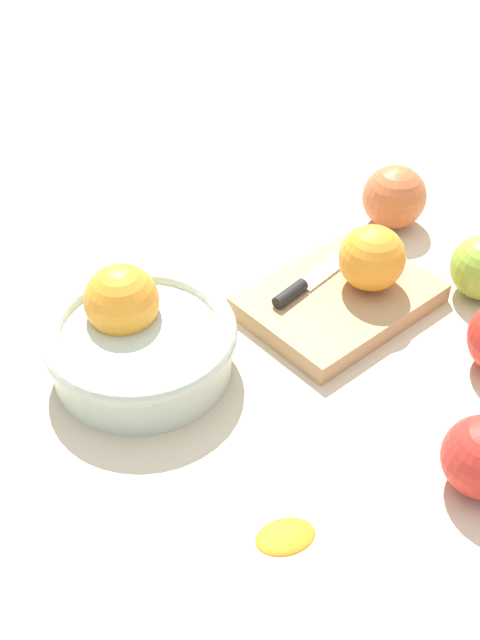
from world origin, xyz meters
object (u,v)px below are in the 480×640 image
at_px(bowl, 138,338).
at_px(cutting_board, 339,300).
at_px(orange_on_board, 372,258).
at_px(apple_back_right, 394,197).
at_px(knife, 309,281).

xyz_separation_m(bowl, cutting_board, (0.23, -0.05, -0.03)).
bearing_deg(orange_on_board, cutting_board, 166.04).
distance_m(bowl, orange_on_board, 0.27).
relative_size(cutting_board, apple_back_right, 2.55).
xyz_separation_m(cutting_board, knife, (-0.02, 0.03, 0.02)).
xyz_separation_m(cutting_board, apple_back_right, (0.16, 0.09, 0.03)).
bearing_deg(apple_back_right, knife, -162.05).
relative_size(bowl, orange_on_board, 2.66).
distance_m(cutting_board, apple_back_right, 0.19).
bearing_deg(apple_back_right, bowl, -173.73).
bearing_deg(knife, bowl, 175.45).
relative_size(cutting_board, orange_on_board, 2.79).
relative_size(bowl, cutting_board, 0.95).
height_order(bowl, orange_on_board, bowl).
bearing_deg(knife, cutting_board, -55.15).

